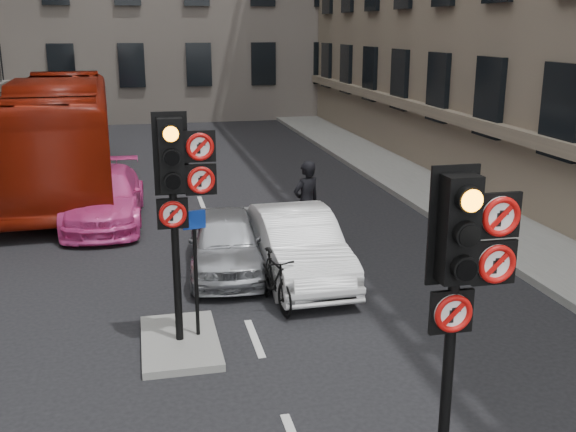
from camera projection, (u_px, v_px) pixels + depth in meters
name	position (u px, v px, depth m)	size (l,w,h in m)	color
pavement_right	(463.00, 203.00, 19.01)	(3.00, 50.00, 0.16)	gray
centre_island	(180.00, 342.00, 10.68)	(1.20, 2.00, 0.12)	gray
signal_near	(464.00, 263.00, 6.80)	(0.91, 0.40, 3.58)	black
signal_far	(178.00, 180.00, 9.98)	(0.91, 0.40, 3.58)	black
car_silver	(226.00, 242.00, 13.82)	(1.49, 3.69, 1.26)	#9C9EA3
car_white	(297.00, 245.00, 13.45)	(1.45, 4.15, 1.37)	white
car_pink	(104.00, 197.00, 17.26)	(1.91, 4.69, 1.36)	#E7449A
bus_red	(61.00, 133.00, 20.89)	(2.85, 12.19, 3.39)	maroon
motorcycle	(274.00, 280.00, 12.07)	(0.48, 1.70, 1.02)	black
motorcyclist	(306.00, 203.00, 15.48)	(0.72, 0.47, 1.97)	black
info_sign	(195.00, 256.00, 10.45)	(0.36, 0.14, 2.07)	black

